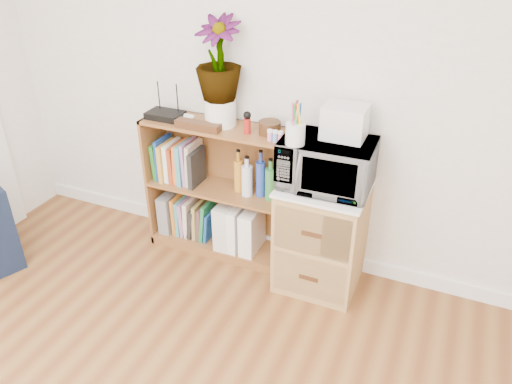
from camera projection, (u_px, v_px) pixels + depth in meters
The scene contains 21 objects.
skirting_board at pixel (274, 243), 3.58m from camera, with size 4.00×0.02×0.10m, color white.
bookshelf at pixel (219, 191), 3.38m from camera, with size 1.00×0.30×0.95m, color brown.
wicker_unit at pixel (321, 237), 3.12m from camera, with size 0.50×0.45×0.70m, color #9E7542.
microwave at pixel (326, 164), 2.86m from camera, with size 0.53×0.36×0.29m, color white.
pen_cup at pixel (295, 134), 2.71m from camera, with size 0.11×0.11×0.12m, color silver.
small_appliance at pixel (345, 122), 2.77m from camera, with size 0.24×0.20×0.19m, color silver.
router at pixel (165, 115), 3.24m from camera, with size 0.23×0.16×0.04m, color black.
white_bowl at pixel (183, 119), 3.19m from camera, with size 0.13×0.13×0.03m, color white.
plant_pot at pixel (220, 112), 3.11m from camera, with size 0.20×0.20×0.17m, color white.
potted_plant at pixel (218, 59), 2.94m from camera, with size 0.28×0.28×0.50m, color #2C6F2F.
trinket_box at pixel (198, 125), 3.08m from camera, with size 0.30×0.07×0.05m, color #37210F.
kokeshi_doll at pixel (247, 126), 3.01m from camera, with size 0.04×0.04×0.09m, color #A01913.
wooden_bowl at pixel (270, 128), 3.01m from camera, with size 0.13×0.13×0.08m, color #321F0D.
paint_jars at pixel (275, 138), 2.91m from camera, with size 0.10×0.04×0.05m, color pink.
file_box at pixel (171, 211), 3.65m from camera, with size 0.09×0.23×0.29m, color slate.
magazine_holder_left at pixel (228, 223), 3.47m from camera, with size 0.10×0.26×0.33m, color silver.
magazine_holder_mid at pixel (236, 226), 3.45m from camera, with size 0.10×0.26×0.32m, color white.
magazine_holder_right at pixel (252, 230), 3.41m from camera, with size 0.10×0.25×0.32m, color white.
cookbooks at pixel (179, 161), 3.40m from camera, with size 0.33×0.20×0.30m.
liquor_bottles at pixel (261, 177), 3.19m from camera, with size 0.38×0.07×0.31m.
lower_books at pixel (194, 218), 3.59m from camera, with size 0.30×0.19×0.29m.
Camera 1 is at (1.05, -0.50, 2.14)m, focal length 35.00 mm.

